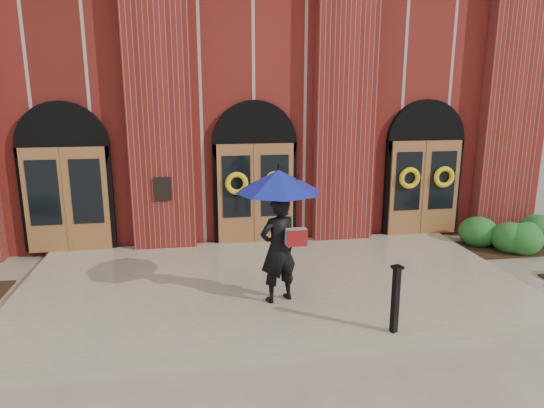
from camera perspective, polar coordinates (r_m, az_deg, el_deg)
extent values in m
plane|color=tan|center=(10.00, 0.12, -9.93)|extent=(90.00, 90.00, 0.00)
cube|color=tan|center=(10.11, -0.02, -9.21)|extent=(10.00, 5.30, 0.15)
cube|color=maroon|center=(18.02, -4.55, 11.93)|extent=(16.00, 12.00, 7.00)
cube|color=black|center=(11.78, -12.73, 1.77)|extent=(0.40, 0.05, 0.55)
cube|color=maroon|center=(11.82, -13.12, 10.84)|extent=(1.50, 0.45, 7.00)
cube|color=maroon|center=(12.37, 8.56, 11.14)|extent=(1.50, 0.45, 7.00)
cube|color=maroon|center=(14.38, 26.21, 10.24)|extent=(1.50, 0.45, 7.00)
cube|color=#945D30|center=(12.42, -23.01, 0.43)|extent=(1.90, 0.10, 2.50)
cylinder|color=black|center=(12.35, -23.39, 6.23)|extent=(2.10, 0.22, 2.10)
cube|color=#945D30|center=(12.14, -1.94, 1.23)|extent=(1.90, 0.10, 2.50)
cylinder|color=black|center=(12.07, -2.08, 7.18)|extent=(2.10, 0.22, 2.10)
cube|color=#945D30|center=(13.45, 17.45, 1.82)|extent=(1.90, 0.10, 2.50)
cylinder|color=black|center=(13.39, 17.56, 7.19)|extent=(2.10, 0.22, 2.10)
torus|color=yellow|center=(11.91, -4.18, 2.44)|extent=(0.57, 0.13, 0.57)
torus|color=yellow|center=(12.03, 0.39, 2.58)|extent=(0.57, 0.13, 0.57)
torus|color=yellow|center=(13.08, 15.89, 2.95)|extent=(0.57, 0.13, 0.57)
torus|color=yellow|center=(13.51, 19.59, 3.01)|extent=(0.57, 0.13, 0.57)
imported|color=black|center=(8.78, 0.74, -5.31)|extent=(0.84, 0.69, 1.99)
cone|color=navy|center=(8.46, 0.77, 2.74)|extent=(1.97, 1.97, 0.40)
cylinder|color=black|center=(8.54, 1.14, -0.79)|extent=(0.02, 0.02, 0.66)
cube|color=#B4B7B9|center=(8.61, 2.85, -3.88)|extent=(0.41, 0.30, 0.29)
cube|color=maroon|center=(8.51, 2.99, -4.08)|extent=(0.36, 0.15, 0.29)
cube|color=black|center=(8.07, 14.30, -10.96)|extent=(0.12, 0.12, 1.08)
cube|color=black|center=(7.86, 14.54, -7.22)|extent=(0.19, 0.19, 0.04)
ellipsoid|color=#20581F|center=(13.78, 27.16, -3.23)|extent=(2.84, 1.13, 0.73)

